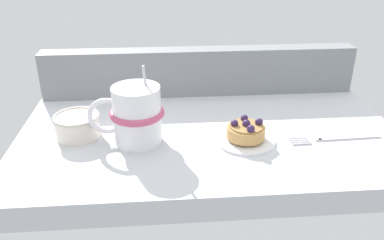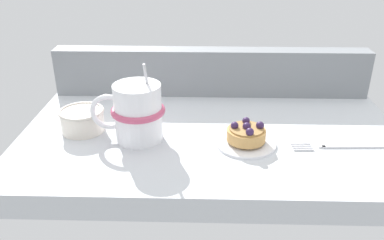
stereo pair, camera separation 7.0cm
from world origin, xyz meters
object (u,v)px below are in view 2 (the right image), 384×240
raspberry_tart (246,133)px  coffee_mug (137,112)px  dessert_fork (339,146)px  dessert_plate (246,142)px  sugar_bowl (82,120)px

raspberry_tart → coffee_mug: coffee_mug is taller
coffee_mug → dessert_fork: 36.25cm
raspberry_tart → dessert_fork: size_ratio=0.40×
raspberry_tart → dessert_plate: bearing=-159.2°
dessert_fork → dessert_plate: bearing=177.5°
raspberry_tart → sugar_bowl: same height
dessert_fork → sugar_bowl: sugar_bowl is taller
coffee_mug → dessert_fork: size_ratio=0.84×
raspberry_tart → sugar_bowl: bearing=171.5°
raspberry_tart → coffee_mug: size_ratio=0.48×
dessert_plate → sugar_bowl: 30.79cm
dessert_fork → raspberry_tart: bearing=177.5°
dessert_fork → sugar_bowl: size_ratio=2.03×
sugar_bowl → dessert_plate: bearing=-8.5°
dessert_plate → coffee_mug: size_ratio=0.75×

